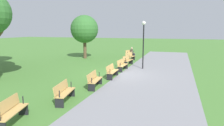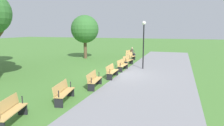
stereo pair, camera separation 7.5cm
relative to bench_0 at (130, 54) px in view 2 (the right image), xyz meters
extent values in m
plane|color=#477A33|center=(9.00, 1.28, -0.47)|extent=(120.00, 120.00, 0.00)
cube|color=gray|center=(9.00, 3.99, -0.46)|extent=(32.79, 5.26, 0.01)
cube|color=tan|center=(0.02, 0.06, -0.02)|extent=(1.68, 0.86, 0.04)
cube|color=tan|center=(-0.04, -0.13, 0.22)|extent=(1.59, 0.53, 0.40)
cube|color=black|center=(-0.70, 0.26, -0.25)|extent=(0.16, 0.38, 0.43)
cylinder|color=black|center=(-0.70, 0.28, 0.14)|extent=(0.05, 0.05, 0.30)
cube|color=black|center=(0.74, -0.14, -0.25)|extent=(0.16, 0.38, 0.43)
cylinder|color=black|center=(0.75, -0.12, 0.14)|extent=(0.05, 0.05, 0.30)
cube|color=tan|center=(2.55, 0.66, -0.02)|extent=(1.67, 0.74, 0.04)
cube|color=tan|center=(2.51, 0.46, 0.22)|extent=(1.61, 0.41, 0.40)
cube|color=black|center=(1.81, 0.80, -0.25)|extent=(0.13, 0.38, 0.43)
cylinder|color=black|center=(1.82, 0.82, 0.14)|extent=(0.05, 0.05, 0.30)
cube|color=black|center=(3.28, 0.52, -0.25)|extent=(0.13, 0.38, 0.43)
cylinder|color=black|center=(3.29, 0.54, 0.14)|extent=(0.05, 0.05, 0.30)
cube|color=tan|center=(5.11, 1.06, -0.02)|extent=(1.66, 0.62, 0.04)
cube|color=tan|center=(5.09, 0.86, 0.22)|extent=(1.62, 0.29, 0.40)
cube|color=black|center=(4.37, 1.14, -0.25)|extent=(0.10, 0.38, 0.43)
cylinder|color=black|center=(4.37, 1.16, 0.14)|extent=(0.05, 0.05, 0.30)
cube|color=black|center=(5.86, 0.97, -0.25)|extent=(0.10, 0.38, 0.43)
cylinder|color=black|center=(5.86, 0.99, 0.14)|extent=(0.05, 0.05, 0.30)
cube|color=tan|center=(7.71, 1.26, -0.02)|extent=(1.63, 0.50, 0.04)
cube|color=tan|center=(7.70, 1.06, 0.22)|extent=(1.62, 0.17, 0.40)
cube|color=black|center=(6.96, 1.29, -0.25)|extent=(0.07, 0.38, 0.43)
cylinder|color=black|center=(6.96, 1.31, 0.14)|extent=(0.05, 0.05, 0.30)
cube|color=black|center=(8.45, 1.23, -0.25)|extent=(0.07, 0.38, 0.43)
cylinder|color=black|center=(8.46, 1.25, 0.14)|extent=(0.05, 0.05, 0.30)
cube|color=tan|center=(10.30, 1.26, -0.02)|extent=(1.63, 0.50, 0.04)
cube|color=tan|center=(10.31, 1.06, 0.22)|extent=(1.62, 0.17, 0.40)
cube|color=black|center=(9.56, 1.23, -0.25)|extent=(0.07, 0.38, 0.43)
cylinder|color=black|center=(9.55, 1.25, 0.14)|extent=(0.05, 0.05, 0.30)
cube|color=black|center=(11.05, 1.29, -0.25)|extent=(0.07, 0.38, 0.43)
cylinder|color=black|center=(11.05, 1.31, 0.14)|extent=(0.05, 0.05, 0.30)
cube|color=tan|center=(12.89, 1.06, -0.02)|extent=(1.66, 0.62, 0.04)
cube|color=tan|center=(12.92, 0.86, 0.22)|extent=(1.62, 0.29, 0.40)
cube|color=black|center=(12.15, 0.97, -0.25)|extent=(0.10, 0.38, 0.43)
cylinder|color=black|center=(12.15, 0.99, 0.14)|extent=(0.05, 0.05, 0.30)
cube|color=black|center=(13.64, 1.14, -0.25)|extent=(0.10, 0.38, 0.43)
cylinder|color=black|center=(13.64, 1.16, 0.14)|extent=(0.05, 0.05, 0.30)
cube|color=tan|center=(15.46, 0.66, -0.02)|extent=(1.67, 0.74, 0.04)
cube|color=tan|center=(15.50, 0.46, 0.22)|extent=(1.61, 0.41, 0.40)
cube|color=black|center=(14.73, 0.52, -0.25)|extent=(0.13, 0.38, 0.43)
cylinder|color=black|center=(14.72, 0.54, 0.14)|extent=(0.05, 0.05, 0.30)
cube|color=black|center=(16.20, 0.80, -0.25)|extent=(0.13, 0.38, 0.43)
cylinder|color=black|center=(16.19, 0.82, 0.14)|extent=(0.05, 0.05, 0.30)
cube|color=tan|center=(17.99, 0.06, -0.02)|extent=(1.68, 0.86, 0.04)
cube|color=tan|center=(18.05, -0.13, 0.22)|extent=(1.59, 0.53, 0.40)
cube|color=black|center=(17.27, -0.14, -0.25)|extent=(0.16, 0.38, 0.43)
cylinder|color=black|center=(17.26, -0.12, 0.14)|extent=(0.05, 0.05, 0.30)
cube|color=#4C4238|center=(-0.27, 0.12, 0.23)|extent=(0.36, 0.28, 0.50)
sphere|color=tan|center=(-0.26, 0.14, 0.62)|extent=(0.22, 0.22, 0.22)
cylinder|color=#23232D|center=(-0.30, 0.32, -0.04)|extent=(0.22, 0.38, 0.13)
cylinder|color=#23232D|center=(-0.26, 0.49, -0.25)|extent=(0.14, 0.14, 0.43)
cylinder|color=#23232D|center=(-0.13, 0.27, -0.04)|extent=(0.22, 0.38, 0.13)
cylinder|color=#23232D|center=(-0.08, 0.45, -0.25)|extent=(0.14, 0.14, 0.43)
cylinder|color=brown|center=(2.32, -4.77, 0.70)|extent=(0.36, 0.36, 2.33)
sphere|color=#336B2D|center=(2.32, -4.77, 2.88)|extent=(3.13, 3.13, 3.13)
cylinder|color=black|center=(6.41, 2.66, 1.38)|extent=(0.10, 0.10, 3.69)
sphere|color=white|center=(6.41, 2.66, 3.37)|extent=(0.32, 0.32, 0.32)
camera|label=1|loc=(23.25, 5.54, 2.85)|focal=32.33mm
camera|label=2|loc=(23.22, 5.61, 2.85)|focal=32.33mm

